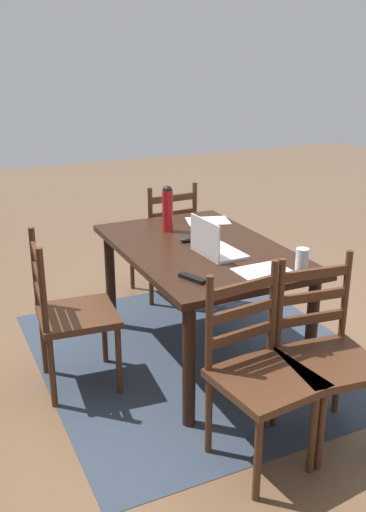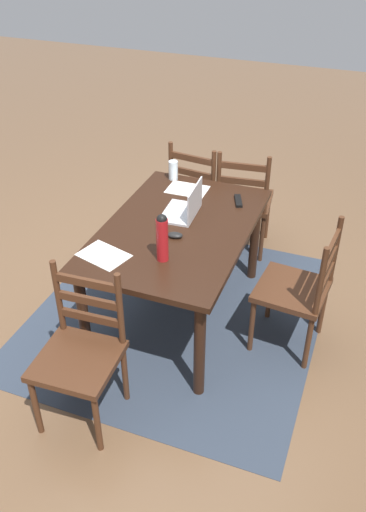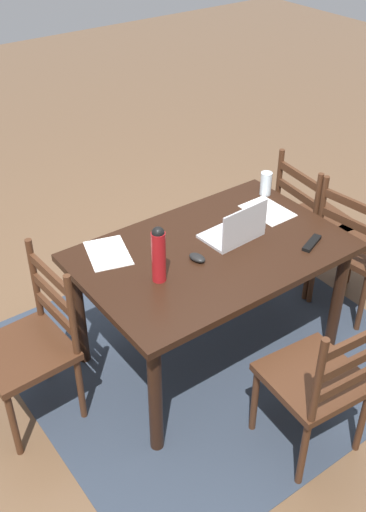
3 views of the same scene
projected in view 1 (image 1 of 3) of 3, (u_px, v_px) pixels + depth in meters
ground_plane at (199, 354)px, 3.77m from camera, size 14.00×14.00×0.00m
area_rug at (199, 354)px, 3.77m from camera, size 2.17×2.01×0.01m
dining_table at (200, 261)px, 3.55m from camera, size 1.45×0.94×0.76m
chair_right_near at (164, 241)px, 4.56m from camera, size 0.46×0.46×0.95m
chair_far_head at (70, 314)px, 3.28m from camera, size 0.48×0.48×0.95m
chair_left_far at (261, 374)px, 2.68m from camera, size 0.49×0.49×0.95m
chair_left_near at (326, 357)px, 2.83m from camera, size 0.49×0.49×0.95m
laptop at (213, 246)px, 3.35m from camera, size 0.33×0.24×0.23m
water_bottle at (168, 208)px, 3.77m from camera, size 0.07×0.07×0.31m
drinking_glass at (302, 262)px, 3.06m from camera, size 0.07×0.07×0.15m
computer_mouse at (187, 239)px, 3.61m from camera, size 0.08×0.11×0.03m
tv_remote at (193, 278)px, 3.00m from camera, size 0.17×0.10×0.02m
paper_stack_left at (208, 221)px, 4.04m from camera, size 0.28×0.34×0.00m
paper_stack_right at (263, 271)px, 3.13m from camera, size 0.22×0.30×0.00m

